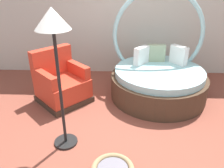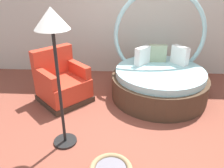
{
  "view_description": "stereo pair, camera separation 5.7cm",
  "coord_description": "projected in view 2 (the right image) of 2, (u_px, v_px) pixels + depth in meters",
  "views": [
    {
      "loc": [
        -0.06,
        -2.67,
        2.15
      ],
      "look_at": [
        -0.18,
        0.57,
        0.55
      ],
      "focal_mm": 36.73,
      "sensor_mm": 36.0,
      "label": 1
    },
    {
      "loc": [
        0.0,
        -2.67,
        2.15
      ],
      "look_at": [
        -0.18,
        0.57,
        0.55
      ],
      "focal_mm": 36.73,
      "sensor_mm": 36.0,
      "label": 2
    }
  ],
  "objects": [
    {
      "name": "round_daybed",
      "position": [
        159.0,
        77.0,
        4.28
      ],
      "size": [
        1.76,
        1.76,
        1.93
      ],
      "color": "#473323",
      "rests_on": "ground_plane"
    },
    {
      "name": "ground_plane",
      "position": [
        122.0,
        136.0,
        3.35
      ],
      "size": [
        8.0,
        8.0,
        0.02
      ],
      "primitive_type": "cube",
      "color": "brown"
    },
    {
      "name": "back_wall",
      "position": [
        126.0,
        7.0,
        4.86
      ],
      "size": [
        8.0,
        0.12,
        2.93
      ],
      "primitive_type": "cube",
      "color": "beige",
      "rests_on": "ground_plane"
    },
    {
      "name": "red_armchair",
      "position": [
        62.0,
        83.0,
        4.14
      ],
      "size": [
        1.13,
        1.13,
        0.94
      ],
      "color": "#38281E",
      "rests_on": "ground_plane"
    },
    {
      "name": "floor_lamp",
      "position": [
        53.0,
        34.0,
        2.54
      ],
      "size": [
        0.4,
        0.4,
        1.82
      ],
      "color": "black",
      "rests_on": "ground_plane"
    }
  ]
}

